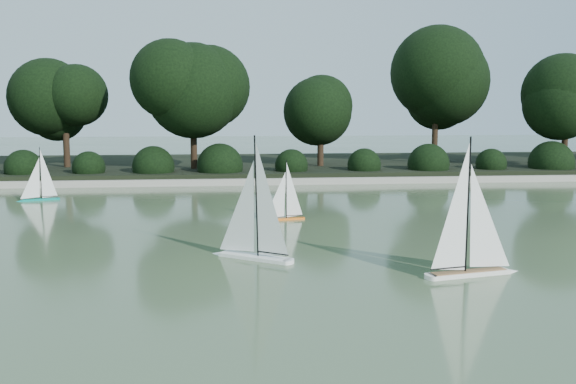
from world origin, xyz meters
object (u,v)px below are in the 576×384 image
(sailboat_white_b, at_px, (476,253))
(race_buoy, at_px, (279,249))
(sailboat_orange, at_px, (281,210))
(sailboat_teal, at_px, (36,192))
(sailboat_white_a, at_px, (249,238))

(sailboat_white_b, height_order, race_buoy, sailboat_white_b)
(sailboat_orange, relative_size, sailboat_teal, 0.93)
(sailboat_white_b, bearing_deg, race_buoy, 143.31)
(sailboat_white_a, relative_size, race_buoy, 11.89)
(sailboat_white_a, xyz_separation_m, sailboat_teal, (-4.70, 6.30, -0.09))
(race_buoy, bearing_deg, sailboat_white_b, -36.69)
(sailboat_white_b, relative_size, sailboat_orange, 1.55)
(sailboat_orange, height_order, race_buoy, sailboat_orange)
(sailboat_white_a, xyz_separation_m, race_buoy, (0.48, 0.58, -0.30))
(sailboat_white_a, bearing_deg, race_buoy, 50.01)
(sailboat_white_b, xyz_separation_m, sailboat_orange, (-2.14, 4.33, -0.10))
(sailboat_teal, bearing_deg, race_buoy, -47.85)
(sailboat_white_a, height_order, sailboat_white_b, sailboat_white_b)
(sailboat_white_b, bearing_deg, sailboat_white_a, 157.09)
(sailboat_orange, bearing_deg, sailboat_white_b, -63.68)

